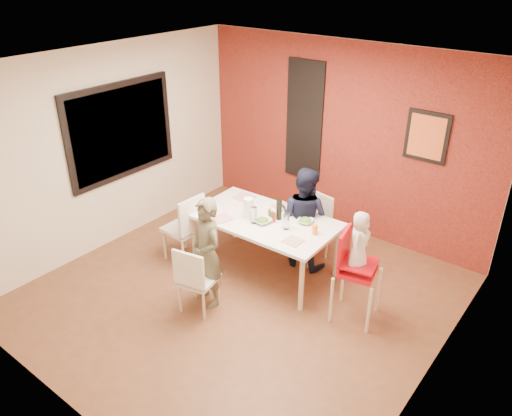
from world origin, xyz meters
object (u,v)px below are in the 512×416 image
Objects in this scene: high_chair at (354,267)px; child_far at (304,218)px; chair_far at (314,223)px; toddler at (359,242)px; wine_bottle at (279,209)px; paper_towel_roll at (249,208)px; dining_table at (264,223)px; chair_left at (187,225)px; chair_near at (194,277)px; child_near at (207,253)px.

child_far is at bearing 49.34° from high_chair.
toddler is at bearing -26.94° from chair_far.
paper_towel_roll reaches higher than wine_bottle.
dining_table is 6.79× the size of paper_towel_roll.
chair_left is 1.51m from child_far.
paper_towel_roll is (-0.07, 1.05, 0.41)m from chair_near.
child_far is (0.40, 1.59, 0.21)m from chair_near.
high_chair reaches higher than paper_towel_roll.
wine_bottle is at bearing 67.01° from high_chair.
paper_towel_roll is (-0.46, -0.54, 0.20)m from child_far.
child_near is (-0.11, -0.93, -0.01)m from dining_table.
wine_bottle reaches higher than chair_far.
toddler reaches higher than chair_left.
child_far reaches higher than wine_bottle.
high_chair is (1.32, -0.13, -0.04)m from dining_table.
chair_near is at bearing -86.38° from paper_towel_roll.
paper_towel_roll is at bearing 79.15° from toddler.
child_far reaches higher than paper_towel_roll.
chair_left is (-0.83, 0.72, 0.06)m from chair_near.
child_near is (-0.01, 0.23, 0.20)m from chair_near.
paper_towel_roll is at bearing -145.69° from wine_bottle.
toddler reaches higher than high_chair.
wine_bottle is at bearing 34.31° from paper_towel_roll.
chair_left is 2.34m from toddler.
chair_left is at bearing -52.01° from chair_near.
chair_far is 0.70m from wine_bottle.
high_chair is at bearing -0.81° from paper_towel_roll.
high_chair is at bearing -155.04° from chair_near.
high_chair is at bearing 100.08° from chair_left.
toddler reaches higher than paper_towel_roll.
chair_near is at bearing -100.82° from wine_bottle.
child_near is at bearing -94.46° from chair_far.
toddler reaches higher than wine_bottle.
chair_left is 1.39× the size of toddler.
chair_left is 0.91m from paper_towel_roll.
wine_bottle is at bearing 59.81° from child_far.
wine_bottle is at bearing 118.98° from chair_left.
dining_table is 2.16× the size of chair_near.
wine_bottle is at bearing 33.17° from dining_table.
child_far is (0.30, 0.42, -0.00)m from dining_table.
child_far reaches higher than chair_near.
dining_table is 1.70× the size of high_chair.
toddler is at bearing 147.43° from child_far.
child_near reaches higher than chair_left.
paper_towel_roll reaches higher than chair_far.
child_near is at bearing -86.36° from paper_towel_roll.
chair_far is at bearing -98.35° from child_far.
toddler is 1.51m from paper_towel_roll.
child_far reaches higher than chair_left.
chair_near is 3.19× the size of wine_bottle.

